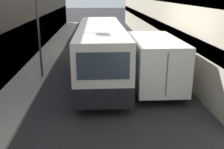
# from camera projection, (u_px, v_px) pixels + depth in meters

# --- Properties ---
(ground_plane) EXTENTS (150.00, 150.00, 0.00)m
(ground_plane) POSITION_uv_depth(u_px,v_px,m) (108.00, 78.00, 15.95)
(ground_plane) COLOR #232326
(sidewalk_left) EXTENTS (1.96, 60.00, 0.14)m
(sidewalk_left) POSITION_uv_depth(u_px,v_px,m) (30.00, 78.00, 15.66)
(sidewalk_left) COLOR #9E998E
(sidewalk_left) RESTS_ON ground_plane
(bus) EXTENTS (2.56, 11.15, 3.15)m
(bus) POSITION_uv_depth(u_px,v_px,m) (101.00, 51.00, 15.60)
(bus) COLOR silver
(bus) RESTS_ON ground_plane
(box_truck) EXTENTS (2.35, 7.15, 2.74)m
(box_truck) POSITION_uv_depth(u_px,v_px,m) (151.00, 58.00, 14.60)
(box_truck) COLOR silver
(box_truck) RESTS_ON ground_plane
(panel_van) EXTENTS (1.93, 4.35, 1.84)m
(panel_van) POSITION_uv_depth(u_px,v_px,m) (91.00, 31.00, 28.05)
(panel_van) COLOR #BCBCC1
(panel_van) RESTS_ON ground_plane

